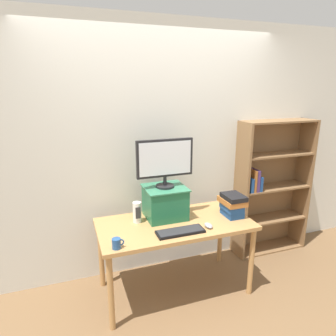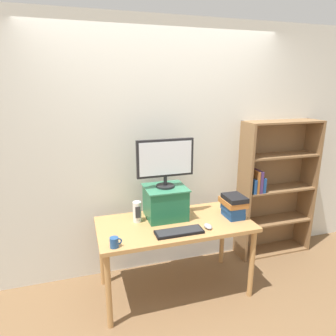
{
  "view_description": "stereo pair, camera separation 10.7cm",
  "coord_description": "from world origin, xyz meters",
  "px_view_note": "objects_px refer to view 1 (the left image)",
  "views": [
    {
      "loc": [
        -0.91,
        -2.39,
        1.96
      ],
      "look_at": [
        -0.05,
        0.06,
        1.24
      ],
      "focal_mm": 32.0,
      "sensor_mm": 36.0,
      "label": 1
    },
    {
      "loc": [
        -0.81,
        -2.42,
        1.96
      ],
      "look_at": [
        -0.05,
        0.06,
        1.24
      ],
      "focal_mm": 32.0,
      "sensor_mm": 36.0,
      "label": 2
    }
  ],
  "objects_px": {
    "desk": "(175,230)",
    "desk_speaker": "(137,212)",
    "riser_box": "(165,202)",
    "book_stack": "(232,204)",
    "computer_mouse": "(208,225)",
    "computer_monitor": "(165,160)",
    "coffee_mug": "(117,243)",
    "keyboard": "(180,232)",
    "bookshelf_unit": "(270,186)"
  },
  "relations": [
    {
      "from": "riser_box",
      "to": "book_stack",
      "type": "distance_m",
      "value": 0.66
    },
    {
      "from": "desk",
      "to": "computer_mouse",
      "type": "height_order",
      "value": "computer_mouse"
    },
    {
      "from": "computer_mouse",
      "to": "book_stack",
      "type": "height_order",
      "value": "book_stack"
    },
    {
      "from": "desk",
      "to": "riser_box",
      "type": "xyz_separation_m",
      "value": [
        -0.05,
        0.15,
        0.24
      ]
    },
    {
      "from": "coffee_mug",
      "to": "riser_box",
      "type": "bearing_deg",
      "value": 37.88
    },
    {
      "from": "book_stack",
      "to": "computer_mouse",
      "type": "bearing_deg",
      "value": -156.17
    },
    {
      "from": "book_stack",
      "to": "riser_box",
      "type": "bearing_deg",
      "value": 162.56
    },
    {
      "from": "book_stack",
      "to": "desk",
      "type": "bearing_deg",
      "value": 175.01
    },
    {
      "from": "computer_monitor",
      "to": "book_stack",
      "type": "xyz_separation_m",
      "value": [
        0.63,
        -0.19,
        -0.45
      ]
    },
    {
      "from": "desk",
      "to": "keyboard",
      "type": "bearing_deg",
      "value": -97.97
    },
    {
      "from": "riser_box",
      "to": "keyboard",
      "type": "distance_m",
      "value": 0.38
    },
    {
      "from": "desk",
      "to": "book_stack",
      "type": "height_order",
      "value": "book_stack"
    },
    {
      "from": "desk",
      "to": "keyboard",
      "type": "height_order",
      "value": "keyboard"
    },
    {
      "from": "bookshelf_unit",
      "to": "desk_speaker",
      "type": "height_order",
      "value": "bookshelf_unit"
    },
    {
      "from": "bookshelf_unit",
      "to": "book_stack",
      "type": "bearing_deg",
      "value": -150.97
    },
    {
      "from": "riser_box",
      "to": "computer_mouse",
      "type": "xyz_separation_m",
      "value": [
        0.3,
        -0.34,
        -0.14
      ]
    },
    {
      "from": "computer_monitor",
      "to": "keyboard",
      "type": "distance_m",
      "value": 0.66
    },
    {
      "from": "desk",
      "to": "book_stack",
      "type": "bearing_deg",
      "value": -4.99
    },
    {
      "from": "desk",
      "to": "book_stack",
      "type": "distance_m",
      "value": 0.61
    },
    {
      "from": "book_stack",
      "to": "desk_speaker",
      "type": "relative_size",
      "value": 1.34
    },
    {
      "from": "book_stack",
      "to": "desk_speaker",
      "type": "xyz_separation_m",
      "value": [
        -0.91,
        0.18,
        -0.02
      ]
    },
    {
      "from": "computer_mouse",
      "to": "book_stack",
      "type": "bearing_deg",
      "value": 23.83
    },
    {
      "from": "computer_mouse",
      "to": "book_stack",
      "type": "relative_size",
      "value": 0.39
    },
    {
      "from": "computer_monitor",
      "to": "desk_speaker",
      "type": "relative_size",
      "value": 2.75
    },
    {
      "from": "bookshelf_unit",
      "to": "riser_box",
      "type": "relative_size",
      "value": 4.04
    },
    {
      "from": "riser_box",
      "to": "book_stack",
      "type": "relative_size",
      "value": 1.49
    },
    {
      "from": "computer_monitor",
      "to": "keyboard",
      "type": "xyz_separation_m",
      "value": [
        0.02,
        -0.35,
        -0.55
      ]
    },
    {
      "from": "keyboard",
      "to": "desk_speaker",
      "type": "xyz_separation_m",
      "value": [
        -0.3,
        0.33,
        0.09
      ]
    },
    {
      "from": "keyboard",
      "to": "desk_speaker",
      "type": "relative_size",
      "value": 2.15
    },
    {
      "from": "desk",
      "to": "computer_mouse",
      "type": "bearing_deg",
      "value": -38.2
    },
    {
      "from": "desk",
      "to": "desk_speaker",
      "type": "distance_m",
      "value": 0.39
    },
    {
      "from": "keyboard",
      "to": "computer_mouse",
      "type": "xyz_separation_m",
      "value": [
        0.28,
        0.01,
        0.01
      ]
    },
    {
      "from": "bookshelf_unit",
      "to": "riser_box",
      "type": "xyz_separation_m",
      "value": [
        -1.39,
        -0.23,
        0.08
      ]
    },
    {
      "from": "computer_monitor",
      "to": "desk_speaker",
      "type": "height_order",
      "value": "computer_monitor"
    },
    {
      "from": "computer_monitor",
      "to": "coffee_mug",
      "type": "relative_size",
      "value": 5.5
    },
    {
      "from": "desk",
      "to": "riser_box",
      "type": "relative_size",
      "value": 3.64
    },
    {
      "from": "desk",
      "to": "bookshelf_unit",
      "type": "relative_size",
      "value": 0.9
    },
    {
      "from": "computer_monitor",
      "to": "coffee_mug",
      "type": "bearing_deg",
      "value": -142.22
    },
    {
      "from": "computer_mouse",
      "to": "coffee_mug",
      "type": "bearing_deg",
      "value": -174.39
    },
    {
      "from": "bookshelf_unit",
      "to": "keyboard",
      "type": "xyz_separation_m",
      "value": [
        -1.37,
        -0.58,
        -0.07
      ]
    },
    {
      "from": "keyboard",
      "to": "desk_speaker",
      "type": "height_order",
      "value": "desk_speaker"
    },
    {
      "from": "desk",
      "to": "coffee_mug",
      "type": "xyz_separation_m",
      "value": [
        -0.59,
        -0.28,
        0.12
      ]
    },
    {
      "from": "bookshelf_unit",
      "to": "computer_mouse",
      "type": "relative_size",
      "value": 15.26
    },
    {
      "from": "riser_box",
      "to": "coffee_mug",
      "type": "xyz_separation_m",
      "value": [
        -0.55,
        -0.42,
        -0.12
      ]
    },
    {
      "from": "riser_box",
      "to": "computer_monitor",
      "type": "bearing_deg",
      "value": -90.0
    },
    {
      "from": "desk",
      "to": "computer_monitor",
      "type": "xyz_separation_m",
      "value": [
        -0.05,
        0.14,
        0.64
      ]
    },
    {
      "from": "keyboard",
      "to": "coffee_mug",
      "type": "bearing_deg",
      "value": -173.02
    },
    {
      "from": "computer_monitor",
      "to": "coffee_mug",
      "type": "distance_m",
      "value": 0.87
    },
    {
      "from": "computer_monitor",
      "to": "book_stack",
      "type": "relative_size",
      "value": 2.05
    },
    {
      "from": "computer_monitor",
      "to": "bookshelf_unit",
      "type": "bearing_deg",
      "value": 9.39
    }
  ]
}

